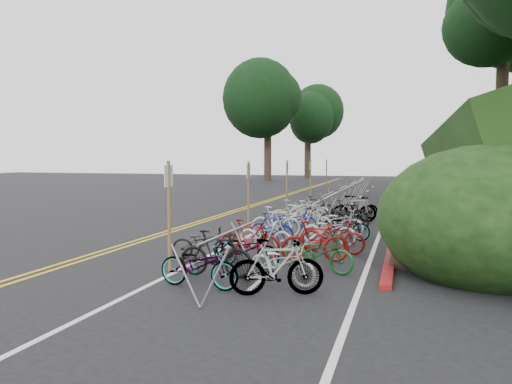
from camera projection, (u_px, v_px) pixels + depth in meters
ground at (171, 255)px, 13.47m from camera, size 120.00×120.00×0.00m
road_markings at (283, 215)px, 22.93m from camera, size 7.47×80.00×0.01m
red_curb at (398, 213)px, 23.27m from camera, size 0.25×28.00×0.10m
bike_rack_front at (230, 245)px, 10.18m from camera, size 1.13×3.34×1.15m
bike_racks_rest at (343, 193)px, 24.95m from camera, size 1.14×23.00×1.17m
signpost_near at (169, 209)px, 11.44m from camera, size 0.08×0.40×2.57m
signposts_rest at (300, 180)px, 26.56m from camera, size 0.08×18.40×2.50m
bike_front at (203, 243)px, 12.89m from camera, size 0.97×1.72×0.86m
bike_valet at (306, 227)px, 15.50m from camera, size 3.02×14.57×1.10m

